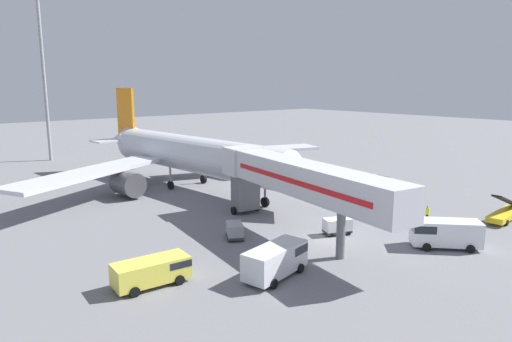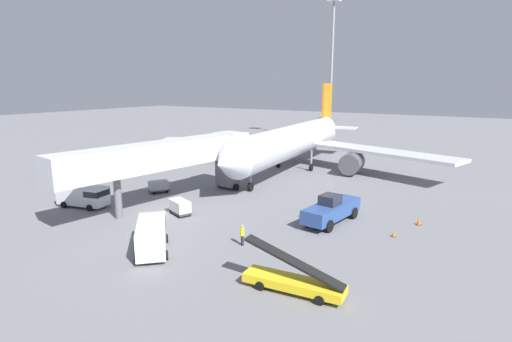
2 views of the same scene
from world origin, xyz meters
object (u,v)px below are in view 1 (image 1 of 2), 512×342
at_px(safety_cone_alpha, 386,183).
at_px(safety_cone_bravo, 408,190).
at_px(airplane_at_gate, 189,155).
at_px(baggage_cart_far_right, 235,230).
at_px(belt_loader_truck, 505,213).
at_px(service_van_mid_right, 277,259).
at_px(service_van_far_left, 153,270).
at_px(jet_bridge, 293,178).
at_px(baggage_cart_rear_left, 337,226).
at_px(pushback_tug, 376,188).
at_px(ground_crew_worker_foreground, 427,213).
at_px(apron_light_mast, 41,38).
at_px(service_van_outer_right, 444,232).

bearing_deg(safety_cone_alpha, safety_cone_bravo, -106.23).
xyz_separation_m(airplane_at_gate, baggage_cart_far_right, (-7.72, -20.30, -3.52)).
xyz_separation_m(belt_loader_truck, safety_cone_alpha, (4.28, 17.09, -0.43)).
height_order(service_van_mid_right, safety_cone_alpha, service_van_mid_right).
distance_m(service_van_far_left, safety_cone_bravo, 37.51).
bearing_deg(service_van_mid_right, jet_bridge, 39.46).
relative_size(service_van_mid_right, baggage_cart_far_right, 2.17).
bearing_deg(jet_bridge, belt_loader_truck, -27.55).
bearing_deg(baggage_cart_rear_left, service_van_far_left, 177.04).
distance_m(pushback_tug, belt_loader_truck, 13.76).
relative_size(ground_crew_worker_foreground, apron_light_mast, 0.06).
xyz_separation_m(jet_bridge, safety_cone_bravo, (22.75, 2.57, -4.96)).
xyz_separation_m(pushback_tug, service_van_mid_right, (-23.95, -9.00, 0.01)).
height_order(airplane_at_gate, safety_cone_alpha, airplane_at_gate).
height_order(baggage_cart_far_right, baggage_cart_rear_left, baggage_cart_rear_left).
relative_size(jet_bridge, baggage_cart_far_right, 9.10).
xyz_separation_m(service_van_mid_right, safety_cone_bravo, (29.82, 8.40, -1.01)).
height_order(pushback_tug, belt_loader_truck, belt_loader_truck).
distance_m(baggage_cart_far_right, ground_crew_worker_foreground, 19.31).
height_order(pushback_tug, safety_cone_bravo, pushback_tug).
distance_m(airplane_at_gate, safety_cone_bravo, 28.45).
height_order(belt_loader_truck, service_van_far_left, belt_loader_truck).
relative_size(baggage_cart_rear_left, ground_crew_worker_foreground, 1.58).
relative_size(pushback_tug, belt_loader_truck, 1.15).
bearing_deg(service_van_mid_right, service_van_far_left, 150.49).
bearing_deg(airplane_at_gate, service_van_outer_right, -82.42).
bearing_deg(service_van_mid_right, safety_cone_alpha, 22.14).
height_order(belt_loader_truck, safety_cone_bravo, belt_loader_truck).
xyz_separation_m(airplane_at_gate, belt_loader_truck, (16.60, -33.02, -3.54)).
xyz_separation_m(jet_bridge, service_van_mid_right, (-7.07, -5.82, -3.95)).
bearing_deg(belt_loader_truck, service_van_outer_right, -179.63).
relative_size(service_van_mid_right, service_van_far_left, 1.08).
height_order(baggage_cart_rear_left, safety_cone_alpha, baggage_cart_rear_left).
bearing_deg(service_van_outer_right, baggage_cart_far_right, 133.43).
xyz_separation_m(service_van_mid_right, apron_light_mast, (2.22, 62.71, 19.73)).
bearing_deg(jet_bridge, baggage_cart_far_right, 152.06).
relative_size(safety_cone_alpha, apron_light_mast, 0.02).
height_order(airplane_at_gate, baggage_cart_rear_left, airplane_at_gate).
distance_m(belt_loader_truck, ground_crew_worker_foreground, 8.19).
distance_m(baggage_cart_far_right, apron_light_mast, 58.07).
distance_m(airplane_at_gate, service_van_outer_right, 33.53).
height_order(airplane_at_gate, jet_bridge, airplane_at_gate).
xyz_separation_m(ground_crew_worker_foreground, safety_cone_bravo, (9.89, 8.34, -0.66)).
height_order(pushback_tug, baggage_cart_far_right, pushback_tug).
height_order(service_van_mid_right, apron_light_mast, apron_light_mast).
distance_m(belt_loader_truck, baggage_cart_rear_left, 18.16).
height_order(ground_crew_worker_foreground, safety_cone_alpha, ground_crew_worker_foreground).
distance_m(jet_bridge, belt_loader_truck, 22.66).
height_order(airplane_at_gate, belt_loader_truck, airplane_at_gate).
height_order(service_van_mid_right, baggage_cart_far_right, service_van_mid_right).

